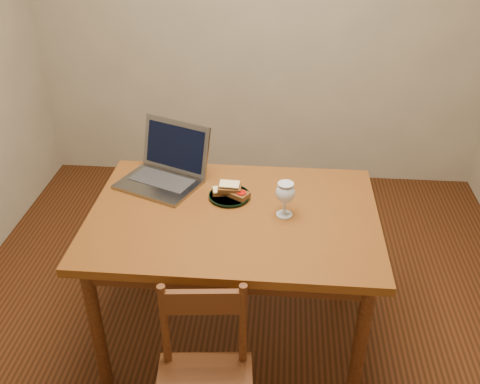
# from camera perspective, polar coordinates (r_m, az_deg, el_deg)

# --- Properties ---
(floor) EXTENTS (3.20, 3.20, 0.02)m
(floor) POSITION_cam_1_polar(r_m,az_deg,el_deg) (2.95, 0.35, -13.64)
(floor) COLOR black
(floor) RESTS_ON ground
(back_wall) EXTENTS (3.20, 0.02, 2.60)m
(back_wall) POSITION_cam_1_polar(r_m,az_deg,el_deg) (3.76, 2.50, 19.59)
(back_wall) COLOR gray
(back_wall) RESTS_ON floor
(table) EXTENTS (1.30, 0.90, 0.74)m
(table) POSITION_cam_1_polar(r_m,az_deg,el_deg) (2.46, -0.68, -3.94)
(table) COLOR #4B2B0C
(table) RESTS_ON floor
(chair) EXTENTS (0.40, 0.39, 0.40)m
(chair) POSITION_cam_1_polar(r_m,az_deg,el_deg) (2.14, -3.87, -19.20)
(chair) COLOR #37180B
(chair) RESTS_ON floor
(plate) EXTENTS (0.20, 0.20, 0.02)m
(plate) POSITION_cam_1_polar(r_m,az_deg,el_deg) (2.51, -1.13, -0.45)
(plate) COLOR black
(plate) RESTS_ON table
(sandwich_cheese) EXTENTS (0.10, 0.07, 0.03)m
(sandwich_cheese) POSITION_cam_1_polar(r_m,az_deg,el_deg) (2.51, -1.85, 0.14)
(sandwich_cheese) COLOR #381E0C
(sandwich_cheese) RESTS_ON plate
(sandwich_tomato) EXTENTS (0.13, 0.11, 0.03)m
(sandwich_tomato) POSITION_cam_1_polar(r_m,az_deg,el_deg) (2.49, -0.30, -0.11)
(sandwich_tomato) COLOR #381E0C
(sandwich_tomato) RESTS_ON plate
(sandwich_top) EXTENTS (0.11, 0.07, 0.03)m
(sandwich_top) POSITION_cam_1_polar(r_m,az_deg,el_deg) (2.49, -1.13, 0.53)
(sandwich_top) COLOR #381E0C
(sandwich_top) RESTS_ON plate
(milk_glass) EXTENTS (0.09, 0.09, 0.17)m
(milk_glass) POSITION_cam_1_polar(r_m,az_deg,el_deg) (2.36, 4.82, -0.78)
(milk_glass) COLOR white
(milk_glass) RESTS_ON table
(laptop) EXTENTS (0.47, 0.46, 0.27)m
(laptop) POSITION_cam_1_polar(r_m,az_deg,el_deg) (2.66, -7.84, 2.74)
(laptop) COLOR slate
(laptop) RESTS_ON table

